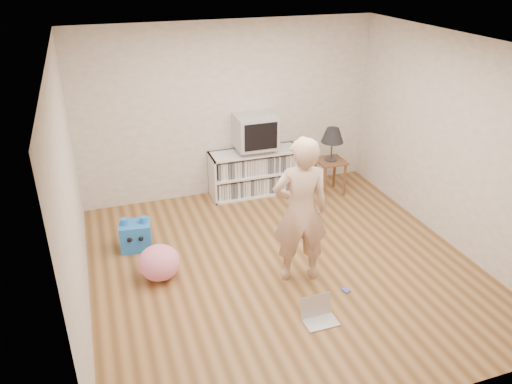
{
  "coord_description": "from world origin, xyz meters",
  "views": [
    {
      "loc": [
        -1.95,
        -4.67,
        3.46
      ],
      "look_at": [
        -0.21,
        0.4,
        0.84
      ],
      "focal_mm": 35.0,
      "sensor_mm": 36.0,
      "label": 1
    }
  ],
  "objects_px": {
    "dvd_deck": "(255,149)",
    "crt_tv": "(255,131)",
    "laptop": "(318,314)",
    "plush_pink": "(159,263)",
    "side_table": "(330,168)",
    "plush_blue": "(136,235)",
    "person": "(300,211)",
    "table_lamp": "(333,136)",
    "media_unit": "(255,172)"
  },
  "relations": [
    {
      "from": "dvd_deck",
      "to": "person",
      "type": "xyz_separation_m",
      "value": [
        -0.25,
        -2.28,
        0.13
      ]
    },
    {
      "from": "plush_blue",
      "to": "crt_tv",
      "type": "bearing_deg",
      "value": 35.23
    },
    {
      "from": "laptop",
      "to": "dvd_deck",
      "type": "bearing_deg",
      "value": 82.53
    },
    {
      "from": "dvd_deck",
      "to": "side_table",
      "type": "relative_size",
      "value": 0.82
    },
    {
      "from": "dvd_deck",
      "to": "media_unit",
      "type": "bearing_deg",
      "value": 90.0
    },
    {
      "from": "person",
      "to": "laptop",
      "type": "xyz_separation_m",
      "value": [
        -0.1,
        -0.76,
        -0.8
      ]
    },
    {
      "from": "media_unit",
      "to": "table_lamp",
      "type": "distance_m",
      "value": 1.31
    },
    {
      "from": "table_lamp",
      "to": "laptop",
      "type": "height_order",
      "value": "table_lamp"
    },
    {
      "from": "table_lamp",
      "to": "plush_blue",
      "type": "height_order",
      "value": "table_lamp"
    },
    {
      "from": "plush_blue",
      "to": "table_lamp",
      "type": "bearing_deg",
      "value": 19.69
    },
    {
      "from": "media_unit",
      "to": "dvd_deck",
      "type": "height_order",
      "value": "dvd_deck"
    },
    {
      "from": "crt_tv",
      "to": "table_lamp",
      "type": "distance_m",
      "value": 1.16
    },
    {
      "from": "media_unit",
      "to": "person",
      "type": "xyz_separation_m",
      "value": [
        -0.25,
        -2.29,
        0.52
      ]
    },
    {
      "from": "dvd_deck",
      "to": "crt_tv",
      "type": "height_order",
      "value": "crt_tv"
    },
    {
      "from": "media_unit",
      "to": "table_lamp",
      "type": "height_order",
      "value": "table_lamp"
    },
    {
      "from": "media_unit",
      "to": "person",
      "type": "distance_m",
      "value": 2.36
    },
    {
      "from": "laptop",
      "to": "person",
      "type": "bearing_deg",
      "value": 81.67
    },
    {
      "from": "laptop",
      "to": "plush_blue",
      "type": "distance_m",
      "value": 2.57
    },
    {
      "from": "media_unit",
      "to": "crt_tv",
      "type": "distance_m",
      "value": 0.67
    },
    {
      "from": "side_table",
      "to": "plush_pink",
      "type": "relative_size",
      "value": 1.14
    },
    {
      "from": "media_unit",
      "to": "crt_tv",
      "type": "bearing_deg",
      "value": -90.0
    },
    {
      "from": "plush_blue",
      "to": "laptop",
      "type": "bearing_deg",
      "value": -43.77
    },
    {
      "from": "plush_blue",
      "to": "person",
      "type": "bearing_deg",
      "value": -28.47
    },
    {
      "from": "media_unit",
      "to": "table_lamp",
      "type": "relative_size",
      "value": 2.72
    },
    {
      "from": "dvd_deck",
      "to": "plush_pink",
      "type": "bearing_deg",
      "value": -134.96
    },
    {
      "from": "plush_blue",
      "to": "plush_pink",
      "type": "xyz_separation_m",
      "value": [
        0.18,
        -0.74,
        0.02
      ]
    },
    {
      "from": "laptop",
      "to": "plush_pink",
      "type": "height_order",
      "value": "plush_pink"
    },
    {
      "from": "dvd_deck",
      "to": "plush_pink",
      "type": "xyz_separation_m",
      "value": [
        -1.78,
        -1.78,
        -0.53
      ]
    },
    {
      "from": "table_lamp",
      "to": "media_unit",
      "type": "bearing_deg",
      "value": 160.68
    },
    {
      "from": "crt_tv",
      "to": "laptop",
      "type": "distance_m",
      "value": 3.2
    },
    {
      "from": "plush_pink",
      "to": "crt_tv",
      "type": "bearing_deg",
      "value": 44.98
    },
    {
      "from": "dvd_deck",
      "to": "side_table",
      "type": "distance_m",
      "value": 1.2
    },
    {
      "from": "crt_tv",
      "to": "plush_blue",
      "type": "xyz_separation_m",
      "value": [
        -1.96,
        -1.04,
        -0.83
      ]
    },
    {
      "from": "media_unit",
      "to": "laptop",
      "type": "xyz_separation_m",
      "value": [
        -0.35,
        -3.06,
        -0.28
      ]
    },
    {
      "from": "side_table",
      "to": "plush_blue",
      "type": "distance_m",
      "value": 3.14
    },
    {
      "from": "crt_tv",
      "to": "side_table",
      "type": "distance_m",
      "value": 1.31
    },
    {
      "from": "side_table",
      "to": "plush_blue",
      "type": "height_order",
      "value": "side_table"
    },
    {
      "from": "plush_pink",
      "to": "table_lamp",
      "type": "bearing_deg",
      "value": 26.11
    },
    {
      "from": "table_lamp",
      "to": "side_table",
      "type": "bearing_deg",
      "value": 0.0
    },
    {
      "from": "laptop",
      "to": "plush_pink",
      "type": "bearing_deg",
      "value": 137.69
    },
    {
      "from": "dvd_deck",
      "to": "plush_blue",
      "type": "relative_size",
      "value": 1.02
    },
    {
      "from": "crt_tv",
      "to": "media_unit",
      "type": "bearing_deg",
      "value": 90.0
    },
    {
      "from": "media_unit",
      "to": "dvd_deck",
      "type": "relative_size",
      "value": 3.11
    },
    {
      "from": "person",
      "to": "laptop",
      "type": "distance_m",
      "value": 1.11
    },
    {
      "from": "dvd_deck",
      "to": "table_lamp",
      "type": "bearing_deg",
      "value": -18.59
    },
    {
      "from": "plush_blue",
      "to": "side_table",
      "type": "bearing_deg",
      "value": 19.69
    },
    {
      "from": "laptop",
      "to": "plush_blue",
      "type": "relative_size",
      "value": 0.79
    },
    {
      "from": "dvd_deck",
      "to": "plush_pink",
      "type": "relative_size",
      "value": 0.93
    },
    {
      "from": "dvd_deck",
      "to": "plush_blue",
      "type": "xyz_separation_m",
      "value": [
        -1.96,
        -1.04,
        -0.55
      ]
    },
    {
      "from": "crt_tv",
      "to": "plush_blue",
      "type": "relative_size",
      "value": 1.36
    }
  ]
}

